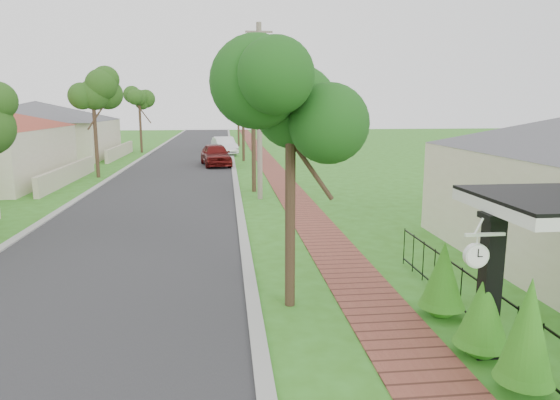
{
  "coord_description": "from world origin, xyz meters",
  "views": [
    {
      "loc": [
        0.13,
        -8.63,
        4.27
      ],
      "look_at": [
        1.7,
        5.8,
        1.5
      ],
      "focal_mm": 32.0,
      "sensor_mm": 36.0,
      "label": 1
    }
  ],
  "objects_px": {
    "parked_car_red": "(216,155)",
    "near_tree": "(291,115)",
    "station_clock": "(477,254)",
    "porch_post": "(489,293)",
    "utility_pole": "(259,112)",
    "parked_car_white": "(224,146)"
  },
  "relations": [
    {
      "from": "utility_pole",
      "to": "station_clock",
      "type": "distance_m",
      "value": 15.7
    },
    {
      "from": "porch_post",
      "to": "near_tree",
      "type": "xyz_separation_m",
      "value": [
        -3.11,
        2.5,
        2.96
      ]
    },
    {
      "from": "station_clock",
      "to": "parked_car_white",
      "type": "bearing_deg",
      "value": 96.29
    },
    {
      "from": "parked_car_red",
      "to": "parked_car_white",
      "type": "relative_size",
      "value": 1.01
    },
    {
      "from": "porch_post",
      "to": "utility_pole",
      "type": "xyz_separation_m",
      "value": [
        -2.89,
        14.99,
        2.84
      ]
    },
    {
      "from": "parked_car_red",
      "to": "station_clock",
      "type": "bearing_deg",
      "value": -89.43
    },
    {
      "from": "porch_post",
      "to": "parked_car_red",
      "type": "height_order",
      "value": "porch_post"
    },
    {
      "from": "parked_car_red",
      "to": "station_clock",
      "type": "distance_m",
      "value": 28.86
    },
    {
      "from": "porch_post",
      "to": "station_clock",
      "type": "xyz_separation_m",
      "value": [
        -0.49,
        -0.4,
        0.83
      ]
    },
    {
      "from": "porch_post",
      "to": "parked_car_white",
      "type": "bearing_deg",
      "value": 97.12
    },
    {
      "from": "porch_post",
      "to": "utility_pole",
      "type": "relative_size",
      "value": 0.32
    },
    {
      "from": "parked_car_red",
      "to": "near_tree",
      "type": "distance_m",
      "value": 25.85
    },
    {
      "from": "parked_car_red",
      "to": "near_tree",
      "type": "height_order",
      "value": "near_tree"
    },
    {
      "from": "utility_pole",
      "to": "porch_post",
      "type": "bearing_deg",
      "value": -79.1
    },
    {
      "from": "parked_car_red",
      "to": "station_clock",
      "type": "height_order",
      "value": "station_clock"
    },
    {
      "from": "near_tree",
      "to": "station_clock",
      "type": "bearing_deg",
      "value": -47.95
    },
    {
      "from": "parked_car_white",
      "to": "near_tree",
      "type": "bearing_deg",
      "value": -98.62
    },
    {
      "from": "parked_car_red",
      "to": "near_tree",
      "type": "relative_size",
      "value": 0.9
    },
    {
      "from": "parked_car_white",
      "to": "utility_pole",
      "type": "xyz_separation_m",
      "value": [
        1.66,
        -21.35,
        3.2
      ]
    },
    {
      "from": "near_tree",
      "to": "station_clock",
      "type": "height_order",
      "value": "near_tree"
    },
    {
      "from": "parked_car_red",
      "to": "parked_car_white",
      "type": "height_order",
      "value": "parked_car_red"
    },
    {
      "from": "parked_car_red",
      "to": "station_clock",
      "type": "relative_size",
      "value": 6.94
    }
  ]
}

